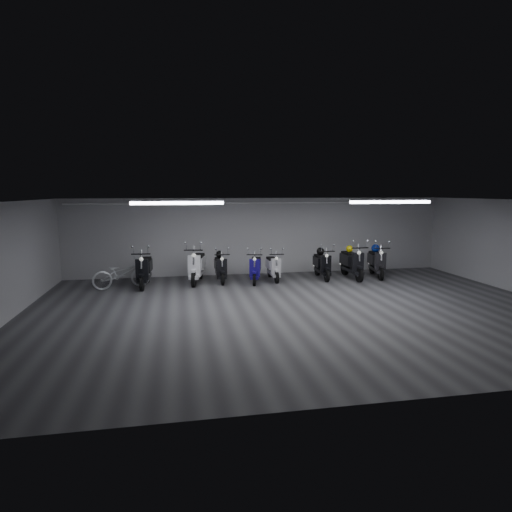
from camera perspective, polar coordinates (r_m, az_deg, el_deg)
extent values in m
cube|color=#3E3E41|center=(11.22, 5.56, -7.15)|extent=(14.00, 10.00, 0.01)
cube|color=gray|center=(10.80, 5.78, 7.35)|extent=(14.00, 10.00, 0.01)
cube|color=#ACACAE|center=(15.75, 0.63, 2.67)|extent=(14.00, 0.01, 2.80)
cube|color=#ACACAE|center=(6.37, 18.30, -6.75)|extent=(14.00, 0.01, 2.80)
cube|color=white|center=(11.37, -10.47, 6.99)|extent=(2.40, 0.18, 0.08)
cube|color=white|center=(12.86, 17.54, 6.91)|extent=(2.40, 0.18, 0.08)
cylinder|color=white|center=(15.59, 0.70, 7.10)|extent=(13.60, 0.05, 0.05)
imported|color=silver|center=(14.10, -17.60, -1.84)|extent=(1.88, 1.14, 1.15)
sphere|color=yellow|center=(15.49, 12.40, 0.96)|extent=(0.24, 0.24, 0.24)
sphere|color=black|center=(14.60, -4.91, 0.22)|extent=(0.26, 0.26, 0.26)
sphere|color=#0D2696|center=(16.01, 15.70, 1.01)|extent=(0.29, 0.29, 0.29)
sphere|color=black|center=(15.24, 8.62, 0.64)|extent=(0.27, 0.27, 0.27)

